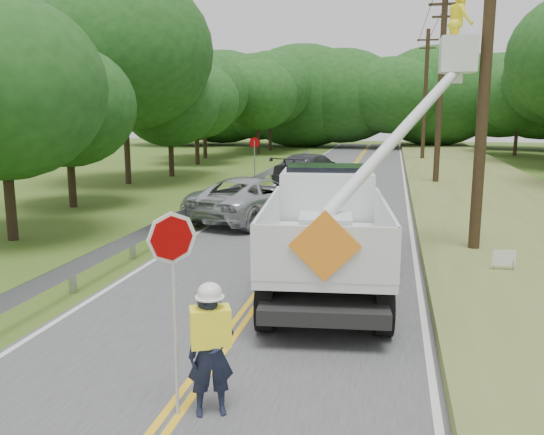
# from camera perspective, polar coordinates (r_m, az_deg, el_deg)

# --- Properties ---
(ground) EXTENTS (140.00, 140.00, 0.00)m
(ground) POSITION_cam_1_polar(r_m,az_deg,el_deg) (8.44, -8.92, -17.70)
(ground) COLOR #3E581A
(ground) RESTS_ON ground
(road) EXTENTS (7.20, 96.00, 0.03)m
(road) POSITION_cam_1_polar(r_m,az_deg,el_deg) (21.46, 4.44, -0.02)
(road) COLOR #464548
(road) RESTS_ON ground
(guardrail) EXTENTS (0.18, 48.00, 0.77)m
(guardrail) POSITION_cam_1_polar(r_m,az_deg,el_deg) (23.10, -5.17, 2.10)
(guardrail) COLOR #92969A
(guardrail) RESTS_ON ground
(utility_poles) EXTENTS (1.60, 43.30, 10.00)m
(utility_poles) POSITION_cam_1_polar(r_m,az_deg,el_deg) (24.06, 17.85, 13.25)
(utility_poles) COLOR black
(utility_poles) RESTS_ON ground
(tall_grass_verge) EXTENTS (7.00, 96.00, 0.30)m
(tall_grass_verge) POSITION_cam_1_polar(r_m,az_deg,el_deg) (21.70, 23.37, -0.38)
(tall_grass_verge) COLOR olive
(tall_grass_verge) RESTS_ON ground
(treeline_left) EXTENTS (11.21, 55.45, 11.31)m
(treeline_left) POSITION_cam_1_polar(r_m,az_deg,el_deg) (38.68, -8.51, 13.08)
(treeline_left) COLOR #332319
(treeline_left) RESTS_ON ground
(treeline_horizon) EXTENTS (56.94, 14.40, 11.29)m
(treeline_horizon) POSITION_cam_1_polar(r_m,az_deg,el_deg) (63.40, 8.53, 11.97)
(treeline_horizon) COLOR #1A4315
(treeline_horizon) RESTS_ON ground
(flagger) EXTENTS (1.04, 0.69, 2.75)m
(flagger) POSITION_cam_1_polar(r_m,az_deg,el_deg) (7.62, -6.28, -12.52)
(flagger) COLOR #191E33
(flagger) RESTS_ON road
(bucket_truck) EXTENTS (4.99, 7.67, 7.04)m
(bucket_truck) POSITION_cam_1_polar(r_m,az_deg,el_deg) (13.91, 6.52, 0.74)
(bucket_truck) COLOR black
(bucket_truck) RESTS_ON road
(suv_silver) EXTENTS (4.33, 6.32, 1.60)m
(suv_silver) POSITION_cam_1_polar(r_m,az_deg,el_deg) (20.83, -1.85, 1.95)
(suv_silver) COLOR #B7B8BE
(suv_silver) RESTS_ON road
(suv_darkgrey) EXTENTS (3.89, 6.26, 1.69)m
(suv_darkgrey) POSITION_cam_1_polar(r_m,az_deg,el_deg) (30.86, 3.92, 4.88)
(suv_darkgrey) COLOR #37393F
(suv_darkgrey) RESTS_ON road
(stop_sign_permanent) EXTENTS (0.52, 0.25, 2.62)m
(stop_sign_permanent) POSITION_cam_1_polar(r_m,az_deg,el_deg) (29.90, -1.78, 6.40)
(stop_sign_permanent) COLOR #92969A
(stop_sign_permanent) RESTS_ON ground
(yard_sign) EXTENTS (0.53, 0.08, 0.77)m
(yard_sign) POSITION_cam_1_polar(r_m,az_deg,el_deg) (14.43, 22.25, -3.89)
(yard_sign) COLOR white
(yard_sign) RESTS_ON ground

